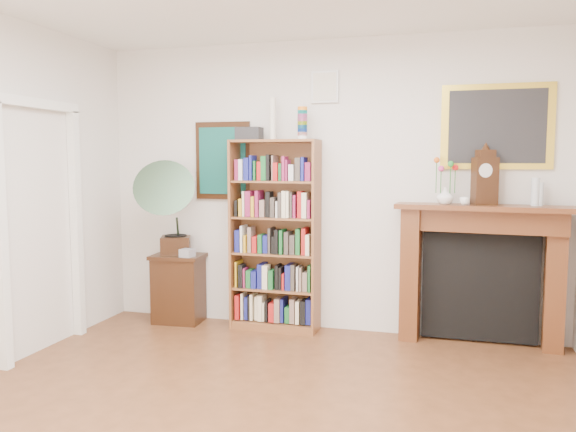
% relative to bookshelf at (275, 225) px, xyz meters
% --- Properties ---
extents(room, '(4.51, 5.01, 2.81)m').
position_rel_bookshelf_xyz_m(room, '(0.45, -2.33, 0.37)').
color(room, '#553019').
rests_on(room, ground).
extents(door_casing, '(0.08, 1.02, 2.17)m').
position_rel_bookshelf_xyz_m(door_casing, '(-1.75, -1.13, 0.23)').
color(door_casing, white).
rests_on(door_casing, left_wall).
extents(teal_poster, '(0.58, 0.04, 0.78)m').
position_rel_bookshelf_xyz_m(teal_poster, '(-0.60, 0.15, 0.62)').
color(teal_poster, black).
rests_on(teal_poster, back_wall).
extents(small_picture, '(0.26, 0.04, 0.30)m').
position_rel_bookshelf_xyz_m(small_picture, '(0.45, 0.15, 1.32)').
color(small_picture, white).
rests_on(small_picture, back_wall).
extents(gilt_painting, '(0.95, 0.04, 0.75)m').
position_rel_bookshelf_xyz_m(gilt_painting, '(2.00, 0.15, 0.92)').
color(gilt_painting, gold).
rests_on(gilt_painting, back_wall).
extents(bookshelf, '(0.86, 0.32, 2.13)m').
position_rel_bookshelf_xyz_m(bookshelf, '(0.00, 0.00, 0.00)').
color(bookshelf, brown).
rests_on(bookshelf, floor).
extents(side_cabinet, '(0.54, 0.41, 0.70)m').
position_rel_bookshelf_xyz_m(side_cabinet, '(-1.02, -0.03, -0.68)').
color(side_cabinet, black).
rests_on(side_cabinet, floor).
extents(fireplace, '(1.52, 0.49, 1.27)m').
position_rel_bookshelf_xyz_m(fireplace, '(1.91, 0.06, -0.28)').
color(fireplace, '#4A2411').
rests_on(fireplace, floor).
extents(gramophone, '(0.81, 0.89, 0.96)m').
position_rel_bookshelf_xyz_m(gramophone, '(-1.08, -0.13, 0.20)').
color(gramophone, black).
rests_on(gramophone, side_cabinet).
extents(cd_stack, '(0.14, 0.14, 0.08)m').
position_rel_bookshelf_xyz_m(cd_stack, '(-0.87, -0.14, -0.30)').
color(cd_stack, silver).
rests_on(cd_stack, side_cabinet).
extents(mantel_clock, '(0.24, 0.19, 0.48)m').
position_rel_bookshelf_xyz_m(mantel_clock, '(1.91, 0.01, 0.46)').
color(mantel_clock, black).
rests_on(mantel_clock, fireplace).
extents(flower_vase, '(0.17, 0.17, 0.15)m').
position_rel_bookshelf_xyz_m(flower_vase, '(1.58, -0.01, 0.31)').
color(flower_vase, white).
rests_on(flower_vase, fireplace).
extents(teacup, '(0.09, 0.09, 0.07)m').
position_rel_bookshelf_xyz_m(teacup, '(1.75, -0.05, 0.27)').
color(teacup, white).
rests_on(teacup, fireplace).
extents(bottle_left, '(0.07, 0.07, 0.24)m').
position_rel_bookshelf_xyz_m(bottle_left, '(2.33, 0.03, 0.35)').
color(bottle_left, silver).
rests_on(bottle_left, fireplace).
extents(bottle_right, '(0.06, 0.06, 0.20)m').
position_rel_bookshelf_xyz_m(bottle_right, '(2.36, 0.04, 0.33)').
color(bottle_right, silver).
rests_on(bottle_right, fireplace).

